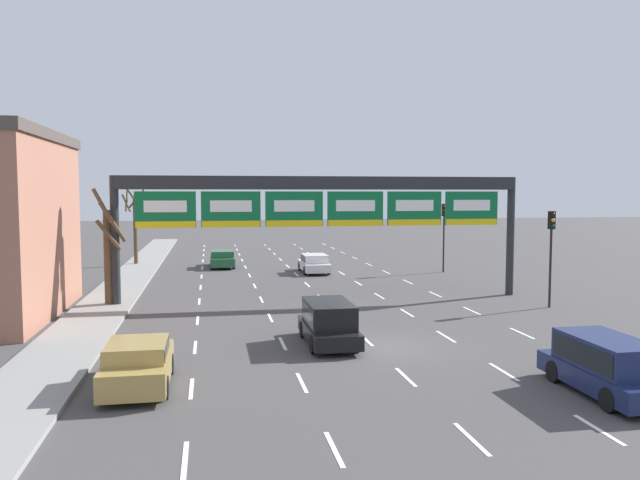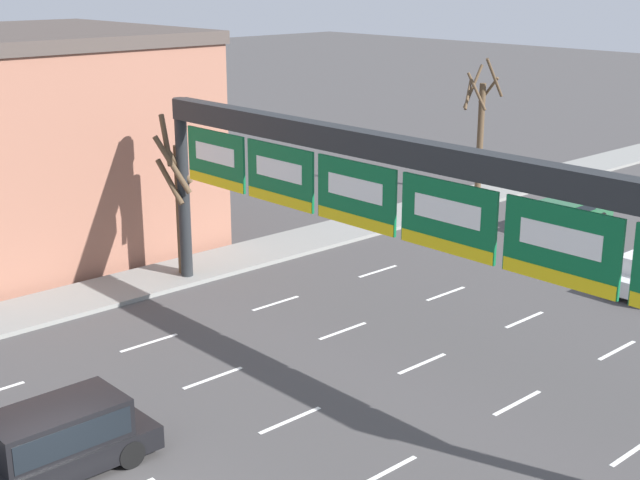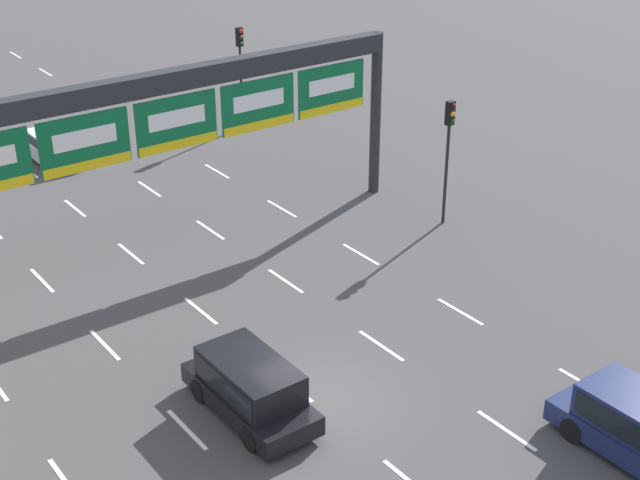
{
  "view_description": "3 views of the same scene",
  "coord_description": "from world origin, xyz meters",
  "px_view_note": "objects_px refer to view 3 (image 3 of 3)",
  "views": [
    {
      "loc": [
        -6.0,
        -22.41,
        5.79
      ],
      "look_at": [
        -0.89,
        6.4,
        3.55
      ],
      "focal_mm": 35.0,
      "sensor_mm": 36.0,
      "label": 1
    },
    {
      "loc": [
        15.36,
        -7.02,
        10.83
      ],
      "look_at": [
        -1.74,
        8.61,
        3.83
      ],
      "focal_mm": 50.0,
      "sensor_mm": 36.0,
      "label": 2
    },
    {
      "loc": [
        -11.64,
        -15.87,
        14.61
      ],
      "look_at": [
        3.49,
        4.3,
        2.17
      ],
      "focal_mm": 50.0,
      "sensor_mm": 36.0,
      "label": 3
    }
  ],
  "objects_px": {
    "suv_black": "(250,384)",
    "car_white": "(52,144)",
    "traffic_light_near_gantry": "(240,57)",
    "sign_gantry": "(127,113)",
    "traffic_light_mid_block": "(449,138)"
  },
  "relations": [
    {
      "from": "sign_gantry",
      "to": "traffic_light_near_gantry",
      "type": "bearing_deg",
      "value": 43.62
    },
    {
      "from": "car_white",
      "to": "traffic_light_mid_block",
      "type": "height_order",
      "value": "traffic_light_mid_block"
    },
    {
      "from": "suv_black",
      "to": "traffic_light_near_gantry",
      "type": "height_order",
      "value": "traffic_light_near_gantry"
    },
    {
      "from": "car_white",
      "to": "traffic_light_mid_block",
      "type": "distance_m",
      "value": 18.41
    },
    {
      "from": "sign_gantry",
      "to": "traffic_light_near_gantry",
      "type": "distance_m",
      "value": 14.92
    },
    {
      "from": "car_white",
      "to": "traffic_light_mid_block",
      "type": "xyz_separation_m",
      "value": [
        9.43,
        -15.57,
        2.74
      ]
    },
    {
      "from": "car_white",
      "to": "traffic_light_near_gantry",
      "type": "distance_m",
      "value": 9.81
    },
    {
      "from": "sign_gantry",
      "to": "traffic_light_mid_block",
      "type": "height_order",
      "value": "sign_gantry"
    },
    {
      "from": "suv_black",
      "to": "car_white",
      "type": "xyz_separation_m",
      "value": [
        3.0,
        21.15,
        -0.2
      ]
    },
    {
      "from": "sign_gantry",
      "to": "traffic_light_mid_block",
      "type": "bearing_deg",
      "value": -20.01
    },
    {
      "from": "sign_gantry",
      "to": "traffic_light_mid_block",
      "type": "xyz_separation_m",
      "value": [
        10.85,
        -3.95,
        -2.04
      ]
    },
    {
      "from": "car_white",
      "to": "traffic_light_near_gantry",
      "type": "height_order",
      "value": "traffic_light_near_gantry"
    },
    {
      "from": "sign_gantry",
      "to": "car_white",
      "type": "bearing_deg",
      "value": 83.06
    },
    {
      "from": "suv_black",
      "to": "traffic_light_near_gantry",
      "type": "distance_m",
      "value": 23.4
    },
    {
      "from": "traffic_light_mid_block",
      "to": "car_white",
      "type": "bearing_deg",
      "value": 121.21
    }
  ]
}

